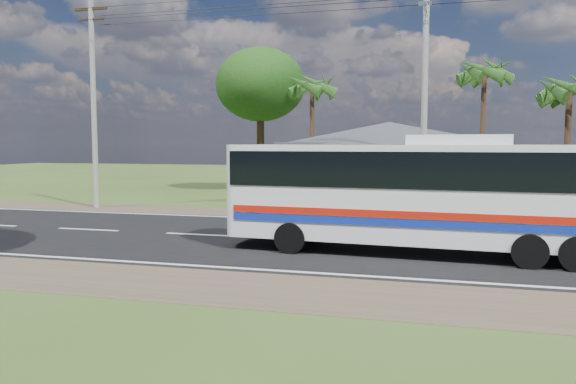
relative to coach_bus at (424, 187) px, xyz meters
name	(u,v)px	position (x,y,z in m)	size (l,w,h in m)	color
ground	(324,241)	(-3.25, 1.50, -1.99)	(120.00, 120.00, 0.00)	#334719
road	(324,241)	(-3.25, 1.50, -1.98)	(120.00, 16.00, 0.03)	black
house	(389,154)	(-2.25, 14.50, 0.65)	(12.40, 10.00, 5.00)	tan
utility_poles	(417,83)	(-0.58, 7.99, 3.78)	(32.80, 2.22, 11.00)	#9E9E99
palm_near	(570,91)	(6.25, 12.50, 3.72)	(2.80, 2.80, 6.70)	#47301E
palm_mid	(484,73)	(2.75, 17.00, 5.17)	(2.80, 2.80, 8.20)	#47301E
palm_far	(312,87)	(-7.25, 17.50, 4.68)	(2.80, 2.80, 7.70)	#47301E
tree_behind_house	(260,85)	(-11.25, 19.50, 5.12)	(6.00, 6.00, 9.61)	#47301E
coach_bus	(424,187)	(0.00, 0.00, 0.00)	(11.34, 3.00, 3.48)	silver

